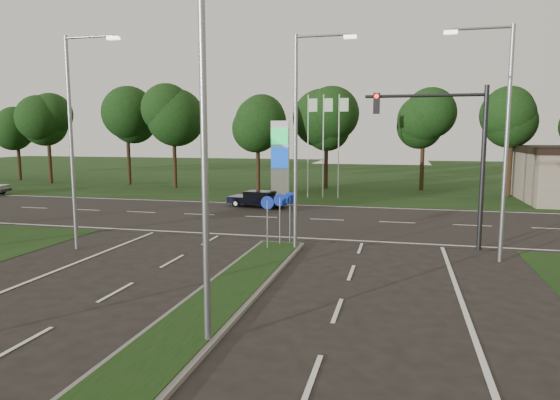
# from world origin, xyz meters

# --- Properties ---
(verge_far) EXTENTS (160.00, 50.00, 0.02)m
(verge_far) POSITION_xyz_m (0.00, 55.00, 0.00)
(verge_far) COLOR black
(verge_far) RESTS_ON ground
(cross_road) EXTENTS (160.00, 12.00, 0.02)m
(cross_road) POSITION_xyz_m (0.00, 24.00, 0.00)
(cross_road) COLOR black
(cross_road) RESTS_ON ground
(median_kerb) EXTENTS (2.00, 26.00, 0.12)m
(median_kerb) POSITION_xyz_m (0.00, 4.00, 0.06)
(median_kerb) COLOR slate
(median_kerb) RESTS_ON ground
(streetlight_median_near) EXTENTS (2.53, 0.22, 9.00)m
(streetlight_median_near) POSITION_xyz_m (1.00, 6.00, 5.08)
(streetlight_median_near) COLOR gray
(streetlight_median_near) RESTS_ON ground
(streetlight_median_far) EXTENTS (2.53, 0.22, 9.00)m
(streetlight_median_far) POSITION_xyz_m (1.00, 16.00, 5.08)
(streetlight_median_far) COLOR gray
(streetlight_median_far) RESTS_ON ground
(streetlight_left_far) EXTENTS (2.53, 0.22, 9.00)m
(streetlight_left_far) POSITION_xyz_m (-8.30, 14.00, 5.08)
(streetlight_left_far) COLOR gray
(streetlight_left_far) RESTS_ON ground
(streetlight_right_far) EXTENTS (2.53, 0.22, 9.00)m
(streetlight_right_far) POSITION_xyz_m (8.80, 16.00, 5.08)
(streetlight_right_far) COLOR gray
(streetlight_right_far) RESTS_ON ground
(traffic_signal) EXTENTS (5.10, 0.42, 7.00)m
(traffic_signal) POSITION_xyz_m (7.19, 18.00, 4.65)
(traffic_signal) COLOR black
(traffic_signal) RESTS_ON ground
(median_signs) EXTENTS (1.16, 1.76, 2.38)m
(median_signs) POSITION_xyz_m (0.00, 16.40, 1.71)
(median_signs) COLOR gray
(median_signs) RESTS_ON ground
(gas_pylon) EXTENTS (5.80, 1.26, 8.00)m
(gas_pylon) POSITION_xyz_m (-3.79, 33.05, 3.20)
(gas_pylon) COLOR silver
(gas_pylon) RESTS_ON ground
(treeline_far) EXTENTS (6.00, 6.00, 9.90)m
(treeline_far) POSITION_xyz_m (0.10, 39.93, 6.83)
(treeline_far) COLOR black
(treeline_far) RESTS_ON ground
(navy_sedan) EXTENTS (4.32, 2.39, 1.12)m
(navy_sedan) POSITION_xyz_m (-4.30, 28.00, 0.60)
(navy_sedan) COLOR black
(navy_sedan) RESTS_ON ground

